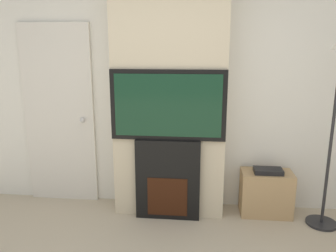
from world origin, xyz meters
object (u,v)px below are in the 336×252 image
television (168,105)px  fireplace (168,179)px  floor_lamp (334,120)px  media_stand (266,192)px

television → fireplace: bearing=90.0°
television → floor_lamp: floor_lamp is taller
fireplace → media_stand: (1.04, 0.17, -0.18)m
television → media_stand: bearing=9.1°
television → media_stand: television is taller
fireplace → floor_lamp: (1.58, -0.00, 0.67)m
fireplace → television: 0.78m
television → media_stand: 1.43m
floor_lamp → fireplace: bearing=179.9°
fireplace → television: (0.00, -0.00, 0.78)m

